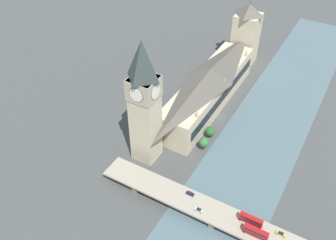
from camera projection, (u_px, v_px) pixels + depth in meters
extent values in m
plane|color=#424442|center=(222.00, 117.00, 253.29)|extent=(600.00, 600.00, 0.00)
cube|color=#4C6066|center=(265.00, 131.00, 241.54)|extent=(49.07, 360.00, 0.30)
cube|color=#C1B28E|center=(209.00, 92.00, 257.21)|extent=(22.83, 106.19, 21.45)
cube|color=black|center=(224.00, 95.00, 252.11)|extent=(0.40, 97.70, 6.43)
pyramid|color=#514C42|center=(210.00, 74.00, 247.85)|extent=(22.37, 104.07, 7.69)
cone|color=tan|center=(247.00, 53.00, 271.52)|extent=(2.20, 2.20, 5.00)
cone|color=tan|center=(224.00, 80.00, 244.73)|extent=(2.20, 2.20, 5.00)
cone|color=tan|center=(197.00, 113.00, 217.94)|extent=(2.20, 2.20, 5.00)
cube|color=#C1B28E|center=(145.00, 120.00, 207.73)|extent=(13.60, 13.60, 55.36)
cube|color=tan|center=(144.00, 88.00, 193.86)|extent=(14.41, 14.41, 12.24)
cylinder|color=black|center=(155.00, 92.00, 191.20)|extent=(0.50, 8.62, 8.62)
cylinder|color=silver|center=(155.00, 92.00, 191.15)|extent=(0.62, 7.98, 7.98)
cylinder|color=black|center=(133.00, 84.00, 196.52)|extent=(0.50, 8.62, 8.62)
cylinder|color=silver|center=(132.00, 84.00, 196.58)|extent=(0.62, 7.98, 7.98)
cylinder|color=black|center=(151.00, 81.00, 198.49)|extent=(8.62, 0.50, 8.62)
cylinder|color=silver|center=(151.00, 81.00, 198.58)|extent=(7.98, 0.62, 7.98)
cylinder|color=black|center=(136.00, 95.00, 189.23)|extent=(8.62, 0.50, 8.62)
cylinder|color=silver|center=(136.00, 95.00, 189.14)|extent=(7.98, 0.62, 7.98)
pyramid|color=#2D3833|center=(142.00, 60.00, 182.96)|extent=(13.87, 13.87, 21.66)
cube|color=#C1B28E|center=(245.00, 39.00, 294.82)|extent=(18.11, 18.11, 41.08)
pyramid|color=#514C42|center=(250.00, 9.00, 278.99)|extent=(18.11, 18.11, 8.15)
cylinder|color=#333338|center=(251.00, 1.00, 275.08)|extent=(0.30, 0.30, 4.00)
cube|color=gray|center=(216.00, 217.00, 188.25)|extent=(3.00, 12.33, 5.11)
cube|color=gray|center=(140.00, 183.00, 205.63)|extent=(3.00, 12.33, 5.11)
cube|color=gray|center=(216.00, 213.00, 186.22)|extent=(130.14, 14.51, 1.20)
cube|color=red|center=(251.00, 221.00, 180.40)|extent=(11.68, 2.41, 1.88)
cube|color=black|center=(251.00, 221.00, 180.16)|extent=(10.52, 2.47, 0.83)
cube|color=red|center=(251.00, 219.00, 179.09)|extent=(11.45, 2.41, 2.21)
cube|color=black|center=(251.00, 219.00, 179.02)|extent=(10.52, 2.47, 1.06)
cube|color=#A01515|center=(252.00, 217.00, 178.33)|extent=(11.33, 2.29, 0.16)
cylinder|color=black|center=(241.00, 216.00, 183.56)|extent=(1.09, 0.28, 1.09)
cylinder|color=black|center=(240.00, 220.00, 182.11)|extent=(1.09, 0.28, 1.09)
cylinder|color=black|center=(261.00, 225.00, 179.81)|extent=(1.09, 0.28, 1.09)
cylinder|color=black|center=(259.00, 228.00, 178.36)|extent=(1.09, 0.28, 1.09)
cube|color=red|center=(255.00, 234.00, 175.12)|extent=(11.99, 2.48, 1.94)
cube|color=black|center=(256.00, 233.00, 174.87)|extent=(10.79, 2.54, 0.85)
cube|color=red|center=(256.00, 231.00, 173.77)|extent=(11.75, 2.48, 2.27)
cube|color=black|center=(256.00, 231.00, 173.70)|extent=(10.79, 2.54, 1.09)
cube|color=#A01515|center=(257.00, 230.00, 172.99)|extent=(11.63, 2.36, 0.16)
cylinder|color=black|center=(246.00, 228.00, 178.37)|extent=(1.12, 0.28, 1.12)
cylinder|color=black|center=(244.00, 232.00, 176.87)|extent=(1.12, 0.28, 1.12)
cylinder|color=black|center=(266.00, 238.00, 174.52)|extent=(1.12, 0.28, 1.12)
cube|color=black|center=(190.00, 194.00, 194.24)|extent=(4.29, 1.84, 0.70)
cube|color=black|center=(190.00, 193.00, 193.83)|extent=(2.23, 1.66, 0.45)
cylinder|color=black|center=(188.00, 192.00, 195.62)|extent=(0.62, 0.22, 0.62)
cylinder|color=black|center=(186.00, 194.00, 194.52)|extent=(0.62, 0.22, 0.62)
cylinder|color=black|center=(194.00, 194.00, 194.31)|extent=(0.62, 0.22, 0.62)
cylinder|color=black|center=(192.00, 196.00, 193.21)|extent=(0.62, 0.22, 0.62)
cube|color=gold|center=(281.00, 234.00, 176.08)|extent=(4.63, 1.78, 0.55)
cube|color=black|center=(281.00, 233.00, 175.71)|extent=(2.41, 1.60, 0.44)
cylinder|color=black|center=(277.00, 231.00, 177.43)|extent=(0.68, 0.22, 0.68)
cylinder|color=black|center=(276.00, 234.00, 176.37)|extent=(0.68, 0.22, 0.68)
cylinder|color=black|center=(285.00, 234.00, 176.03)|extent=(0.68, 0.22, 0.68)
cylinder|color=black|center=(284.00, 237.00, 174.97)|extent=(0.68, 0.22, 0.68)
cube|color=silver|center=(199.00, 210.00, 186.31)|extent=(4.33, 1.73, 0.71)
cube|color=black|center=(199.00, 209.00, 185.85)|extent=(2.25, 1.56, 0.56)
cylinder|color=black|center=(196.00, 208.00, 187.64)|extent=(0.68, 0.22, 0.68)
cylinder|color=black|center=(195.00, 210.00, 186.60)|extent=(0.68, 0.22, 0.68)
cylinder|color=black|center=(202.00, 211.00, 186.35)|extent=(0.68, 0.22, 0.68)
cylinder|color=black|center=(201.00, 213.00, 185.32)|extent=(0.68, 0.22, 0.68)
cylinder|color=brown|center=(203.00, 147.00, 228.08)|extent=(0.70, 0.70, 3.34)
sphere|color=#2D6633|center=(204.00, 142.00, 225.36)|extent=(6.03, 6.03, 6.03)
cylinder|color=brown|center=(210.00, 136.00, 237.12)|extent=(0.70, 0.70, 2.16)
sphere|color=#235628|center=(210.00, 131.00, 234.75)|extent=(6.12, 6.12, 6.12)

